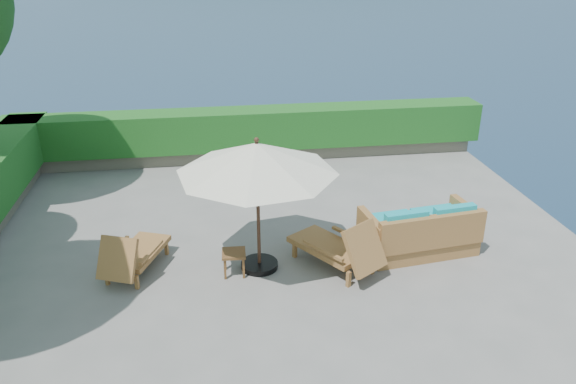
{
  "coord_description": "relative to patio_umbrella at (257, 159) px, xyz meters",
  "views": [
    {
      "loc": [
        -1.08,
        -8.53,
        5.27
      ],
      "look_at": [
        0.3,
        0.8,
        1.1
      ],
      "focal_mm": 35.0,
      "sensor_mm": 36.0,
      "label": 1
    }
  ],
  "objects": [
    {
      "name": "ground",
      "position": [
        0.32,
        -0.05,
        -2.05
      ],
      "size": [
        12.0,
        12.0,
        0.0
      ],
      "primitive_type": "plane",
      "color": "gray",
      "rests_on": "ground"
    },
    {
      "name": "foundation",
      "position": [
        0.32,
        -0.05,
        -3.61
      ],
      "size": [
        12.0,
        12.0,
        3.0
      ],
      "primitive_type": "cube",
      "color": "#5A5147",
      "rests_on": "ocean"
    },
    {
      "name": "planter_wall_far",
      "position": [
        0.32,
        5.55,
        -1.88
      ],
      "size": [
        12.0,
        0.6,
        0.36
      ],
      "primitive_type": "cube",
      "color": "#6F6958",
      "rests_on": "ground"
    },
    {
      "name": "hedge_far",
      "position": [
        0.32,
        5.55,
        -1.21
      ],
      "size": [
        12.4,
        0.9,
        1.0
      ],
      "primitive_type": "cube",
      "color": "#144513",
      "rests_on": "planter_wall_far"
    },
    {
      "name": "patio_umbrella",
      "position": [
        0.0,
        0.0,
        0.0
      ],
      "size": [
        3.24,
        3.24,
        2.43
      ],
      "rotation": [
        0.0,
        0.0,
        -0.22
      ],
      "color": "black",
      "rests_on": "ground"
    },
    {
      "name": "lounge_left",
      "position": [
        -2.18,
        0.13,
        -1.68
      ],
      "size": [
        1.18,
        1.7,
        0.91
      ],
      "rotation": [
        0.0,
        0.0,
        -0.38
      ],
      "color": "olive",
      "rests_on": "ground"
    },
    {
      "name": "lounge_right",
      "position": [
        1.39,
        -0.24,
        -1.63
      ],
      "size": [
        1.59,
        1.88,
        1.02
      ],
      "rotation": [
        0.0,
        0.0,
        0.59
      ],
      "color": "olive",
      "rests_on": "ground"
    },
    {
      "name": "side_table",
      "position": [
        -0.45,
        -0.14,
        -1.7
      ],
      "size": [
        0.42,
        0.42,
        0.43
      ],
      "rotation": [
        0.0,
        0.0,
        -0.05
      ],
      "color": "brown",
      "rests_on": "ground"
    },
    {
      "name": "wicker_loveseat",
      "position": [
        3.0,
        0.12,
        -1.66
      ],
      "size": [
        2.19,
        1.31,
        1.02
      ],
      "rotation": [
        0.0,
        0.0,
        0.13
      ],
      "color": "olive",
      "rests_on": "ground"
    }
  ]
}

